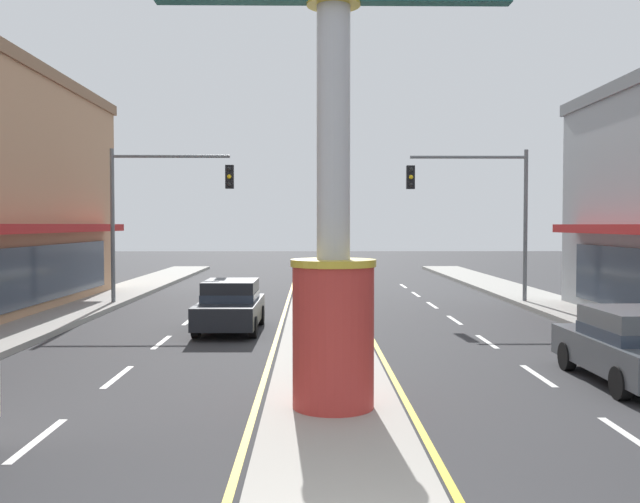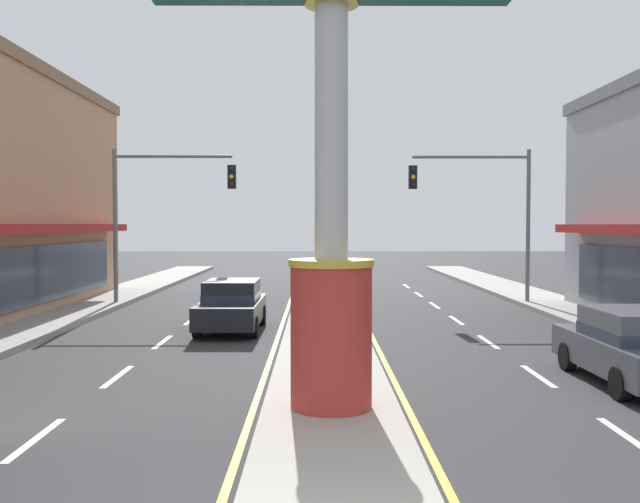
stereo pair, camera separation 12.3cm
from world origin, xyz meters
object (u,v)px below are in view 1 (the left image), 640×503
traffic_light_left_side (157,199)px  sedan_near_left_lane (230,305)px  traffic_light_right_side (482,199)px  district_sign (333,186)px  sedan_far_right_lane (633,345)px

traffic_light_left_side → sedan_near_left_lane: bearing=-60.9°
sedan_near_left_lane → traffic_light_right_side: bearing=35.6°
sedan_near_left_lane → traffic_light_left_side: bearing=119.1°
traffic_light_left_side → sedan_near_left_lane: size_ratio=1.44×
district_sign → sedan_far_right_lane: district_sign is taller
district_sign → traffic_light_left_side: size_ratio=1.34×
traffic_light_left_side → traffic_light_right_side: same height
traffic_light_left_side → traffic_light_right_side: (12.82, 0.18, 0.00)m
traffic_light_right_side → sedan_far_right_lane: size_ratio=1.44×
traffic_light_right_side → district_sign: bearing=-111.6°
district_sign → traffic_light_right_side: size_ratio=1.34×
district_sign → traffic_light_left_side: bearing=111.8°
traffic_light_right_side → sedan_far_right_lane: bearing=-91.2°
sedan_near_left_lane → sedan_far_right_lane: bearing=-39.3°
traffic_light_left_side → traffic_light_right_side: bearing=0.8°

